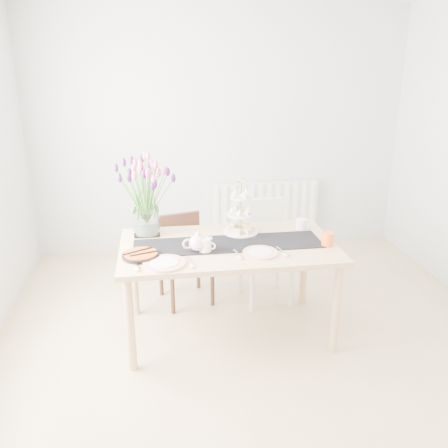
{
  "coord_description": "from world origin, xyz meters",
  "views": [
    {
      "loc": [
        -0.7,
        -2.79,
        2.08
      ],
      "look_at": [
        -0.23,
        0.39,
        0.93
      ],
      "focal_mm": 38.0,
      "sensor_mm": 36.0,
      "label": 1
    }
  ],
  "objects": [
    {
      "name": "mug_white",
      "position": [
        -0.38,
        0.32,
        0.8
      ],
      "size": [
        0.12,
        0.12,
        0.1
      ],
      "primitive_type": "cylinder",
      "rotation": [
        0.0,
        0.0,
        -0.46
      ],
      "color": "white",
      "rests_on": "dining_table"
    },
    {
      "name": "dining_table",
      "position": [
        -0.19,
        0.44,
        0.67
      ],
      "size": [
        1.6,
        0.9,
        0.75
      ],
      "color": "tan",
      "rests_on": "ground"
    },
    {
      "name": "chair_white",
      "position": [
        0.21,
        1.01,
        0.52
      ],
      "size": [
        0.48,
        0.48,
        0.89
      ],
      "rotation": [
        0.0,
        0.0,
        0.1
      ],
      "color": "silver",
      "rests_on": "ground"
    },
    {
      "name": "tulip_vase",
      "position": [
        -0.79,
        0.76,
        1.15
      ],
      "size": [
        0.72,
        0.72,
        0.62
      ],
      "rotation": [
        0.0,
        0.0,
        0.08
      ],
      "color": "silver",
      "rests_on": "dining_table"
    },
    {
      "name": "tart_tin",
      "position": [
        -0.83,
        0.3,
        0.77
      ],
      "size": [
        0.26,
        0.26,
        0.03
      ],
      "rotation": [
        0.0,
        0.0,
        0.06
      ],
      "color": "black",
      "rests_on": "dining_table"
    },
    {
      "name": "table_runner",
      "position": [
        -0.19,
        0.44,
        0.75
      ],
      "size": [
        1.4,
        0.35,
        0.01
      ],
      "primitive_type": "cube",
      "color": "black",
      "rests_on": "dining_table"
    },
    {
      "name": "plate_right",
      "position": [
        0.01,
        0.24,
        0.76
      ],
      "size": [
        0.31,
        0.31,
        0.01
      ],
      "primitive_type": "cylinder",
      "rotation": [
        0.0,
        0.0,
        0.24
      ],
      "color": "white",
      "rests_on": "dining_table"
    },
    {
      "name": "chair_brown",
      "position": [
        -0.5,
        1.08,
        0.44
      ],
      "size": [
        0.47,
        0.47,
        0.77
      ],
      "rotation": [
        0.0,
        0.0,
        0.25
      ],
      "color": "#3D1F16",
      "rests_on": "ground"
    },
    {
      "name": "radiator",
      "position": [
        0.5,
        2.19,
        0.45
      ],
      "size": [
        1.2,
        0.08,
        0.6
      ],
      "primitive_type": "cube",
      "color": "white",
      "rests_on": "room_shell"
    },
    {
      "name": "room_shell",
      "position": [
        0.0,
        0.0,
        1.3
      ],
      "size": [
        4.5,
        4.5,
        4.5
      ],
      "color": "tan",
      "rests_on": "ground"
    },
    {
      "name": "teapot",
      "position": [
        -0.43,
        0.34,
        0.82
      ],
      "size": [
        0.24,
        0.2,
        0.14
      ],
      "primitive_type": null,
      "rotation": [
        0.0,
        0.0,
        0.15
      ],
      "color": "white",
      "rests_on": "dining_table"
    },
    {
      "name": "cream_jug",
      "position": [
        0.44,
        0.67,
        0.8
      ],
      "size": [
        0.1,
        0.1,
        0.09
      ],
      "primitive_type": "cylinder",
      "rotation": [
        0.0,
        0.0,
        -0.09
      ],
      "color": "white",
      "rests_on": "dining_table"
    },
    {
      "name": "mug_orange",
      "position": [
        0.53,
        0.31,
        0.8
      ],
      "size": [
        0.12,
        0.12,
        0.1
      ],
      "primitive_type": "cylinder",
      "rotation": [
        0.0,
        0.0,
        1.09
      ],
      "color": "orange",
      "rests_on": "dining_table"
    },
    {
      "name": "cake_stand",
      "position": [
        -0.06,
        0.66,
        0.87
      ],
      "size": [
        0.28,
        0.28,
        0.41
      ],
      "rotation": [
        0.0,
        0.0,
        -0.38
      ],
      "color": "gold",
      "rests_on": "dining_table"
    },
    {
      "name": "plate_left",
      "position": [
        -0.68,
        0.15,
        0.76
      ],
      "size": [
        0.33,
        0.33,
        0.01
      ],
      "primitive_type": "cylinder",
      "rotation": [
        0.0,
        0.0,
        0.16
      ],
      "color": "white",
      "rests_on": "dining_table"
    }
  ]
}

